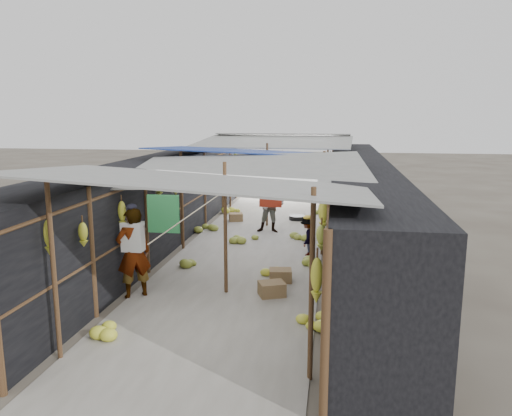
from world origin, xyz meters
The scene contains 14 objects.
ground centered at (0.00, 0.00, 0.00)m, with size 80.00×80.00×0.00m, color #6B6356.
aisle_slab centered at (0.00, 6.50, 0.01)m, with size 3.60×16.00×0.02m, color #9E998E.
stall_left centered at (-2.70, 6.50, 1.15)m, with size 1.40×15.00×2.30m, color black.
stall_right centered at (2.70, 6.50, 1.15)m, with size 1.40×15.00×2.30m, color black.
crate_near centered at (0.99, 3.81, 0.14)m, with size 0.46×0.37×0.28m, color #846243.
crate_mid centered at (0.92, 2.95, 0.15)m, with size 0.48×0.39×0.29m, color #846243.
crate_back centered at (-1.10, 9.53, 0.14)m, with size 0.43×0.35×0.27m, color #846243.
black_basin centered at (0.87, 10.02, 0.08)m, with size 0.53×0.53×0.16m, color black.
vendor_elderly centered at (-1.69, 2.53, 0.88)m, with size 0.64×0.42×1.76m, color white.
shopper_blue centered at (0.21, 8.18, 0.84)m, with size 0.81×0.63×1.68m, color #213EA7.
vendor_seated centered at (1.43, 5.88, 0.48)m, with size 0.62×0.36×0.97m, color #524D47.
market_canopy centered at (0.02, 6.83, 2.41)m, with size 5.62×15.20×2.77m.
hanging_bananas centered at (0.08, 6.59, 1.68)m, with size 3.96×14.11×0.77m.
floor_bananas centered at (0.19, 7.01, 0.16)m, with size 4.01×10.62×0.36m.
Camera 1 is at (2.04, -6.17, 3.50)m, focal length 35.00 mm.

